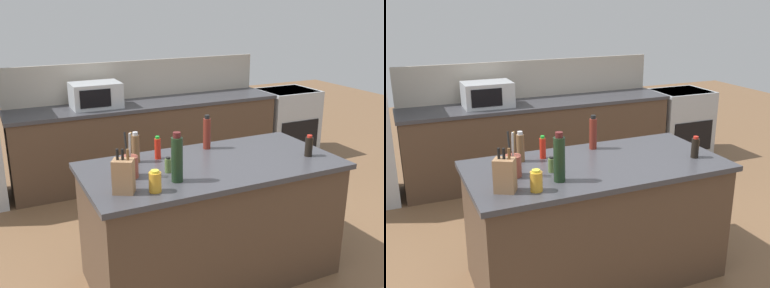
{
  "view_description": "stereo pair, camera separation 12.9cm",
  "coord_description": "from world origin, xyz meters",
  "views": [
    {
      "loc": [
        -1.49,
        -2.77,
        2.09
      ],
      "look_at": [
        0.0,
        0.35,
        0.99
      ],
      "focal_mm": 42.0,
      "sensor_mm": 36.0,
      "label": 1
    },
    {
      "loc": [
        -1.37,
        -2.82,
        2.09
      ],
      "look_at": [
        0.0,
        0.35,
        0.99
      ],
      "focal_mm": 42.0,
      "sensor_mm": 36.0,
      "label": 2
    }
  ],
  "objects": [
    {
      "name": "honey_jar",
      "position": [
        -0.57,
        -0.3,
        1.01
      ],
      "size": [
        0.08,
        0.08,
        0.14
      ],
      "color": "gold",
      "rests_on": "kitchen_island"
    },
    {
      "name": "utensil_crock",
      "position": [
        -0.64,
        0.0,
        1.02
      ],
      "size": [
        0.12,
        0.12,
        0.32
      ],
      "color": "brown",
      "rests_on": "kitchen_island"
    },
    {
      "name": "spice_jar_oregano",
      "position": [
        -0.37,
        -0.03,
        0.99
      ],
      "size": [
        0.05,
        0.05,
        0.11
      ],
      "color": "#567038",
      "rests_on": "kitchen_island"
    },
    {
      "name": "range_oven",
      "position": [
        2.35,
        2.2,
        0.47
      ],
      "size": [
        0.76,
        0.65,
        0.92
      ],
      "color": "#ADB2B7",
      "rests_on": "ground_plane"
    },
    {
      "name": "vinegar_bottle",
      "position": [
        0.13,
        0.33,
        1.07
      ],
      "size": [
        0.06,
        0.06,
        0.28
      ],
      "color": "maroon",
      "rests_on": "kitchen_island"
    },
    {
      "name": "wall_backsplash",
      "position": [
        0.3,
        2.52,
        1.17
      ],
      "size": [
        3.23,
        0.03,
        0.46
      ],
      "primitive_type": "cube",
      "color": "#B2A899",
      "rests_on": "back_counter_run"
    },
    {
      "name": "kitchen_island",
      "position": [
        0.0,
        0.0,
        0.47
      ],
      "size": [
        1.93,
        0.95,
        0.94
      ],
      "color": "#4C3828",
      "rests_on": "ground_plane"
    },
    {
      "name": "back_counter_run",
      "position": [
        0.3,
        2.2,
        0.47
      ],
      "size": [
        3.27,
        0.66,
        0.94
      ],
      "color": "#4C3828",
      "rests_on": "ground_plane"
    },
    {
      "name": "wine_bottle",
      "position": [
        -0.38,
        -0.21,
        1.1
      ],
      "size": [
        0.08,
        0.08,
        0.34
      ],
      "color": "black",
      "rests_on": "kitchen_island"
    },
    {
      "name": "soy_sauce_bottle",
      "position": [
        0.75,
        -0.18,
        1.02
      ],
      "size": [
        0.06,
        0.06,
        0.17
      ],
      "color": "black",
      "rests_on": "kitchen_island"
    },
    {
      "name": "ground_plane",
      "position": [
        0.0,
        0.0,
        0.0
      ],
      "size": [
        14.0,
        14.0,
        0.0
      ],
      "primitive_type": "plane",
      "color": "brown"
    },
    {
      "name": "pepper_grinder",
      "position": [
        -0.5,
        0.27,
        1.05
      ],
      "size": [
        0.06,
        0.06,
        0.23
      ],
      "color": "brown",
      "rests_on": "kitchen_island"
    },
    {
      "name": "hot_sauce_bottle",
      "position": [
        -0.33,
        0.27,
        1.02
      ],
      "size": [
        0.05,
        0.05,
        0.18
      ],
      "color": "red",
      "rests_on": "kitchen_island"
    },
    {
      "name": "knife_block",
      "position": [
        -0.75,
        -0.23,
        1.05
      ],
      "size": [
        0.16,
        0.15,
        0.29
      ],
      "rotation": [
        0.0,
        0.0,
        -0.51
      ],
      "color": "#936B47",
      "rests_on": "kitchen_island"
    },
    {
      "name": "microwave",
      "position": [
        -0.32,
        2.2,
        1.08
      ],
      "size": [
        0.55,
        0.39,
        0.28
      ],
      "color": "#ADB2B7",
      "rests_on": "back_counter_run"
    }
  ]
}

